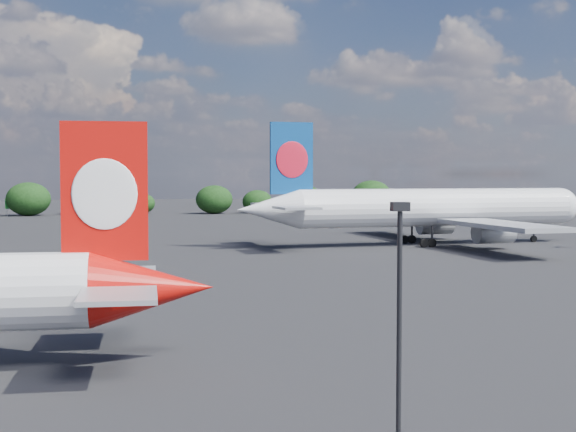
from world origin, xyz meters
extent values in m
plane|color=black|center=(0.00, 60.00, 0.00)|extent=(500.00, 500.00, 0.00)
cone|color=#BC0E09|center=(6.80, 6.07, 4.30)|extent=(7.10, 4.66, 4.30)
cube|color=#BC0E09|center=(4.22, 6.21, 9.81)|extent=(4.75, 0.68, 7.75)
ellipsoid|color=white|center=(4.21, 5.95, 9.66)|extent=(3.62, 0.36, 3.96)
ellipsoid|color=white|center=(4.24, 6.47, 9.66)|extent=(3.62, 0.36, 3.96)
cube|color=#94959B|center=(4.83, 1.44, 4.65)|extent=(4.14, 5.36, 0.26)
cube|color=#94959B|center=(5.33, 10.89, 4.65)|extent=(4.14, 5.36, 0.26)
cylinder|color=white|center=(53.10, 74.04, 5.72)|extent=(43.74, 8.40, 5.72)
sphere|color=white|center=(74.79, 75.39, 5.72)|extent=(6.06, 6.06, 5.72)
cone|color=white|center=(26.84, 72.41, 5.72)|extent=(9.49, 6.27, 5.72)
cube|color=navy|center=(30.27, 72.63, 13.04)|extent=(6.31, 0.96, 10.29)
ellipsoid|color=red|center=(30.29, 72.28, 12.83)|extent=(4.81, 0.53, 5.26)
ellipsoid|color=red|center=(30.25, 72.97, 12.83)|extent=(4.81, 0.53, 5.26)
cube|color=#94959B|center=(29.52, 66.28, 6.18)|extent=(5.56, 7.17, 0.34)
cube|color=#94959B|center=(28.74, 78.84, 6.18)|extent=(5.56, 7.17, 0.34)
cube|color=#94959B|center=(56.30, 59.34, 3.89)|extent=(8.84, 23.29, 0.63)
cube|color=#94959B|center=(54.46, 89.03, 3.89)|extent=(8.84, 23.29, 0.63)
cylinder|color=#94959B|center=(58.23, 65.19, 2.40)|extent=(5.90, 3.44, 3.09)
cube|color=#94959B|center=(58.23, 65.19, 3.20)|extent=(2.53, 0.50, 1.37)
cylinder|color=#94959B|center=(57.10, 83.46, 2.40)|extent=(5.90, 3.44, 3.09)
cube|color=#94959B|center=(57.10, 83.46, 3.20)|extent=(2.53, 0.50, 1.37)
cylinder|color=black|center=(51.03, 70.48, 1.72)|extent=(0.34, 0.34, 2.86)
cylinder|color=black|center=(51.03, 70.48, 0.63)|extent=(1.29, 0.59, 1.26)
cylinder|color=black|center=(49.77, 70.40, 0.63)|extent=(1.29, 0.59, 1.26)
cylinder|color=black|center=(50.60, 77.33, 1.72)|extent=(0.34, 0.34, 2.86)
cylinder|color=black|center=(50.60, 77.33, 0.63)|extent=(1.29, 0.59, 1.26)
cylinder|color=black|center=(49.35, 77.25, 0.63)|extent=(1.29, 0.59, 1.26)
cylinder|color=black|center=(70.22, 75.11, 1.66)|extent=(0.29, 0.29, 2.86)
cylinder|color=black|center=(70.22, 75.11, 0.51)|extent=(1.05, 0.46, 1.03)
cylinder|color=black|center=(12.99, -16.62, 4.82)|extent=(0.16, 0.16, 9.63)
cube|color=black|center=(12.99, -16.62, 9.78)|extent=(0.55, 0.30, 0.28)
cube|color=#125C19|center=(-18.00, 176.00, 3.20)|extent=(6.00, 0.30, 2.60)
cylinder|color=gray|center=(-20.50, 176.00, 1.00)|extent=(0.20, 0.20, 2.00)
cylinder|color=gray|center=(-15.50, 176.00, 1.00)|extent=(0.20, 0.20, 2.00)
cube|color=#F7AF16|center=(12.00, 182.00, 4.00)|extent=(5.00, 0.30, 3.00)
cylinder|color=gray|center=(12.00, 182.00, 1.25)|extent=(0.30, 0.30, 2.50)
ellipsoid|color=black|center=(-15.32, 176.48, 4.34)|extent=(11.27, 9.54, 8.67)
ellipsoid|color=black|center=(-1.34, 181.56, 3.93)|extent=(10.22, 8.64, 7.86)
ellipsoid|color=black|center=(13.74, 182.58, 2.77)|extent=(7.19, 6.08, 5.53)
ellipsoid|color=black|center=(32.86, 176.75, 3.88)|extent=(10.08, 8.53, 7.75)
ellipsoid|color=black|center=(44.77, 176.83, 3.20)|extent=(8.33, 7.05, 6.41)
ellipsoid|color=black|center=(58.36, 177.60, 3.87)|extent=(10.07, 8.52, 7.74)
ellipsoid|color=black|center=(77.75, 177.01, 4.50)|extent=(11.69, 9.89, 8.99)
ellipsoid|color=black|center=(92.43, 178.12, 3.04)|extent=(7.90, 6.68, 6.07)
ellipsoid|color=black|center=(103.98, 178.51, 3.19)|extent=(8.30, 7.02, 6.39)
camera|label=1|loc=(4.31, -39.49, 10.77)|focal=50.00mm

